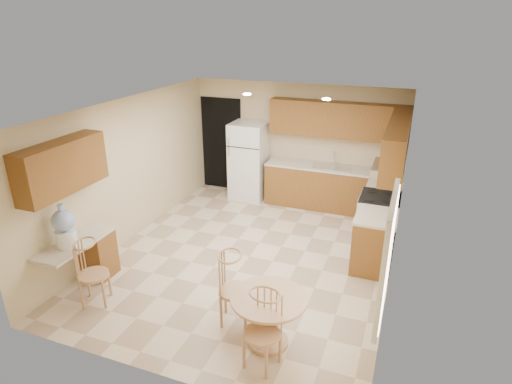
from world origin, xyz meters
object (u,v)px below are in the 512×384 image
at_px(water_crock, 64,228).
at_px(stove, 377,220).
at_px(dining_table, 269,314).
at_px(chair_desk, 88,270).
at_px(chair_table_a, 232,286).
at_px(chair_table_b, 260,330).
at_px(refrigerator, 249,161).

bearing_deg(water_crock, stove, 37.50).
xyz_separation_m(dining_table, chair_desk, (-2.52, -0.16, 0.13)).
bearing_deg(dining_table, water_crock, 179.88).
height_order(chair_table_a, chair_table_b, chair_table_a).
bearing_deg(chair_table_b, water_crock, 4.27).
relative_size(stove, dining_table, 1.19).
xyz_separation_m(refrigerator, chair_table_a, (1.37, -4.08, -0.24)).
distance_m(dining_table, chair_table_a, 0.59).
height_order(stove, dining_table, stove).
relative_size(dining_table, chair_table_b, 0.97).
bearing_deg(dining_table, chair_table_a, 164.17).
distance_m(dining_table, water_crock, 3.04).
bearing_deg(refrigerator, chair_table_b, -67.16).
distance_m(chair_desk, water_crock, 0.68).
bearing_deg(chair_desk, refrigerator, 147.91).
bearing_deg(stove, chair_desk, -137.56).
distance_m(refrigerator, chair_desk, 4.45).
xyz_separation_m(stove, dining_table, (-0.95, -3.02, -0.03)).
height_order(stove, water_crock, water_crock).
height_order(chair_table_a, chair_desk, chair_table_a).
bearing_deg(stove, water_crock, -142.50).
height_order(dining_table, chair_table_b, chair_table_b).
relative_size(refrigerator, chair_table_a, 1.70).
xyz_separation_m(refrigerator, dining_table, (1.92, -4.24, -0.39)).
bearing_deg(chair_table_a, water_crock, -100.78).
bearing_deg(stove, chair_table_b, -104.54).
distance_m(chair_table_a, chair_desk, 2.00).
bearing_deg(dining_table, chair_table_b, -83.70).
distance_m(chair_table_a, chair_table_b, 0.86).
xyz_separation_m(chair_table_a, chair_table_b, (0.60, -0.61, -0.02)).
xyz_separation_m(chair_table_b, water_crock, (-3.02, 0.46, 0.48)).
distance_m(refrigerator, chair_table_a, 4.31).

